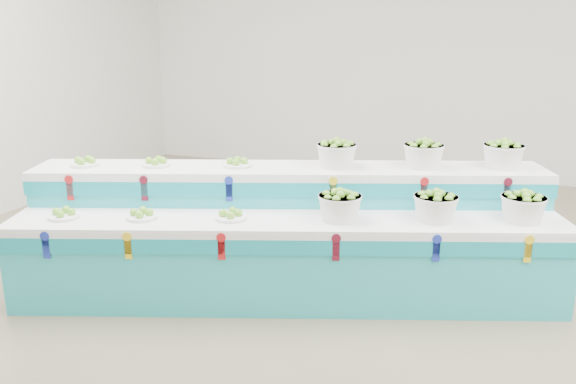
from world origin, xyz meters
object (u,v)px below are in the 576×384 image
(display_stand, at_px, (288,233))
(plate_upper_mid, at_px, (156,161))
(basket_upper_right, at_px, (503,154))
(basket_lower_left, at_px, (340,205))

(display_stand, relative_size, plate_upper_mid, 17.76)
(display_stand, xyz_separation_m, basket_upper_right, (1.65, 0.84, 0.63))
(basket_lower_left, bearing_deg, basket_upper_right, 39.52)
(basket_lower_left, relative_size, plate_upper_mid, 1.37)
(display_stand, bearing_deg, basket_lower_left, -33.72)
(plate_upper_mid, height_order, basket_upper_right, basket_upper_right)
(plate_upper_mid, distance_m, basket_upper_right, 2.99)
(display_stand, distance_m, basket_upper_right, 1.96)
(display_stand, distance_m, plate_upper_mid, 1.31)
(display_stand, distance_m, basket_lower_left, 0.60)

